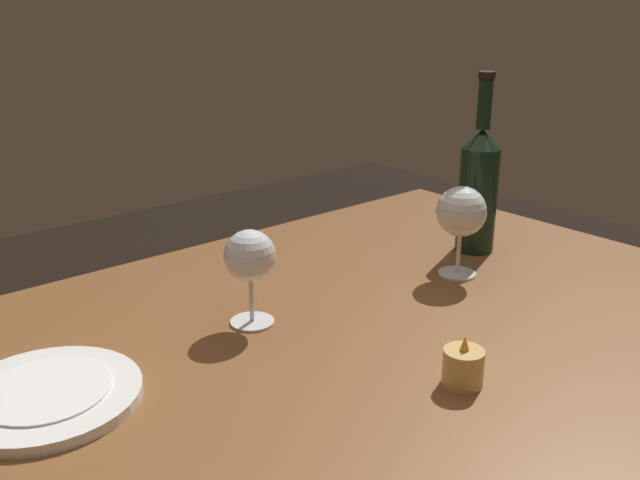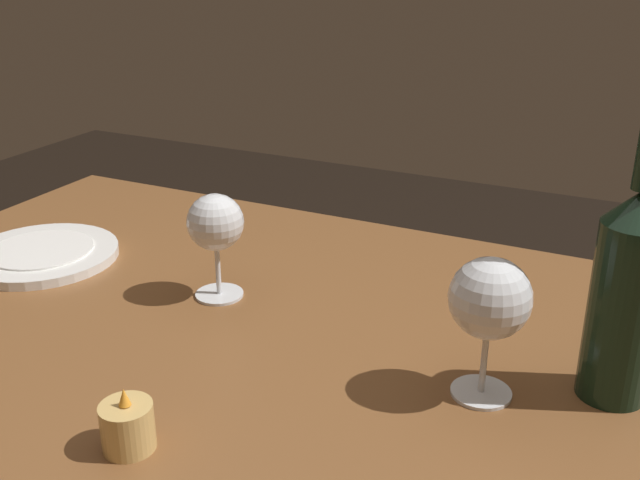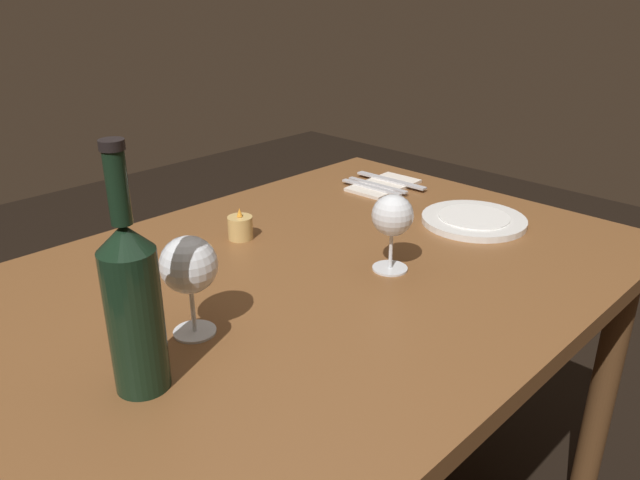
{
  "view_description": "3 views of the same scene",
  "coord_description": "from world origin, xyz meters",
  "px_view_note": "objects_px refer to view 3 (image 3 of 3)",
  "views": [
    {
      "loc": [
        0.65,
        0.69,
        1.21
      ],
      "look_at": [
        0.03,
        -0.04,
        0.87
      ],
      "focal_mm": 39.42,
      "sensor_mm": 36.0,
      "label": 1
    },
    {
      "loc": [
        -0.41,
        0.67,
        1.2
      ],
      "look_at": [
        -0.05,
        -0.08,
        0.86
      ],
      "focal_mm": 42.11,
      "sensor_mm": 36.0,
      "label": 2
    },
    {
      "loc": [
        -0.72,
        -0.73,
        1.25
      ],
      "look_at": [
        0.02,
        -0.0,
        0.8
      ],
      "focal_mm": 34.74,
      "sensor_mm": 36.0,
      "label": 3
    }
  ],
  "objects_px": {
    "votive_candle": "(240,228)",
    "fork_inner": "(378,185)",
    "fork_outer": "(371,187)",
    "folded_napkin": "(384,185)",
    "wine_glass_left": "(189,267)",
    "wine_bottle": "(133,303)",
    "wine_glass_right": "(392,218)",
    "dinner_plate": "(474,220)",
    "table_knife": "(391,180)"
  },
  "relations": [
    {
      "from": "dinner_plate",
      "to": "fork_inner",
      "type": "bearing_deg",
      "value": 83.46
    },
    {
      "from": "wine_glass_right",
      "to": "votive_candle",
      "type": "distance_m",
      "value": 0.34
    },
    {
      "from": "wine_glass_right",
      "to": "folded_napkin",
      "type": "bearing_deg",
      "value": 40.25
    },
    {
      "from": "fork_outer",
      "to": "table_knife",
      "type": "relative_size",
      "value": 0.86
    },
    {
      "from": "wine_glass_left",
      "to": "wine_bottle",
      "type": "relative_size",
      "value": 0.47
    },
    {
      "from": "folded_napkin",
      "to": "fork_inner",
      "type": "height_order",
      "value": "fork_inner"
    },
    {
      "from": "dinner_plate",
      "to": "fork_inner",
      "type": "relative_size",
      "value": 1.27
    },
    {
      "from": "votive_candle",
      "to": "fork_inner",
      "type": "xyz_separation_m",
      "value": [
        0.45,
        0.0,
        -0.01
      ]
    },
    {
      "from": "dinner_plate",
      "to": "fork_outer",
      "type": "bearing_deg",
      "value": 88.16
    },
    {
      "from": "votive_candle",
      "to": "table_knife",
      "type": "xyz_separation_m",
      "value": [
        0.5,
        0.0,
        -0.01
      ]
    },
    {
      "from": "wine_glass_right",
      "to": "dinner_plate",
      "type": "distance_m",
      "value": 0.33
    },
    {
      "from": "wine_bottle",
      "to": "votive_candle",
      "type": "bearing_deg",
      "value": 36.23
    },
    {
      "from": "votive_candle",
      "to": "wine_bottle",
      "type": "bearing_deg",
      "value": -143.77
    },
    {
      "from": "wine_glass_right",
      "to": "fork_outer",
      "type": "height_order",
      "value": "wine_glass_right"
    },
    {
      "from": "dinner_plate",
      "to": "fork_outer",
      "type": "relative_size",
      "value": 1.27
    },
    {
      "from": "wine_glass_left",
      "to": "wine_glass_right",
      "type": "relative_size",
      "value": 1.09
    },
    {
      "from": "votive_candle",
      "to": "dinner_plate",
      "type": "distance_m",
      "value": 0.51
    },
    {
      "from": "table_knife",
      "to": "fork_outer",
      "type": "bearing_deg",
      "value": -180.0
    },
    {
      "from": "wine_glass_left",
      "to": "wine_bottle",
      "type": "bearing_deg",
      "value": -153.96
    },
    {
      "from": "fork_outer",
      "to": "votive_candle",
      "type": "bearing_deg",
      "value": -179.88
    },
    {
      "from": "wine_bottle",
      "to": "dinner_plate",
      "type": "relative_size",
      "value": 1.47
    },
    {
      "from": "folded_napkin",
      "to": "fork_outer",
      "type": "relative_size",
      "value": 1.08
    },
    {
      "from": "wine_glass_left",
      "to": "wine_bottle",
      "type": "distance_m",
      "value": 0.14
    },
    {
      "from": "wine_glass_left",
      "to": "fork_inner",
      "type": "relative_size",
      "value": 0.88
    },
    {
      "from": "folded_napkin",
      "to": "table_knife",
      "type": "distance_m",
      "value": 0.03
    },
    {
      "from": "wine_glass_left",
      "to": "folded_napkin",
      "type": "height_order",
      "value": "wine_glass_left"
    },
    {
      "from": "folded_napkin",
      "to": "fork_outer",
      "type": "distance_m",
      "value": 0.05
    },
    {
      "from": "votive_candle",
      "to": "fork_inner",
      "type": "bearing_deg",
      "value": 0.11
    },
    {
      "from": "wine_bottle",
      "to": "table_knife",
      "type": "xyz_separation_m",
      "value": [
        0.91,
        0.3,
        -0.12
      ]
    },
    {
      "from": "wine_glass_right",
      "to": "table_knife",
      "type": "relative_size",
      "value": 0.7
    },
    {
      "from": "wine_bottle",
      "to": "folded_napkin",
      "type": "bearing_deg",
      "value": 18.79
    },
    {
      "from": "wine_glass_right",
      "to": "dinner_plate",
      "type": "bearing_deg",
      "value": 2.26
    },
    {
      "from": "votive_candle",
      "to": "folded_napkin",
      "type": "bearing_deg",
      "value": 0.11
    },
    {
      "from": "folded_napkin",
      "to": "fork_outer",
      "type": "xyz_separation_m",
      "value": [
        -0.05,
        0.0,
        0.01
      ]
    },
    {
      "from": "wine_glass_left",
      "to": "votive_candle",
      "type": "height_order",
      "value": "wine_glass_left"
    },
    {
      "from": "votive_candle",
      "to": "wine_glass_right",
      "type": "bearing_deg",
      "value": -72.19
    },
    {
      "from": "folded_napkin",
      "to": "table_knife",
      "type": "relative_size",
      "value": 0.92
    },
    {
      "from": "votive_candle",
      "to": "table_knife",
      "type": "bearing_deg",
      "value": 0.1
    },
    {
      "from": "dinner_plate",
      "to": "table_knife",
      "type": "bearing_deg",
      "value": 73.5
    },
    {
      "from": "wine_bottle",
      "to": "table_knife",
      "type": "height_order",
      "value": "wine_bottle"
    },
    {
      "from": "wine_glass_left",
      "to": "wine_glass_right",
      "type": "distance_m",
      "value": 0.39
    },
    {
      "from": "table_knife",
      "to": "wine_bottle",
      "type": "bearing_deg",
      "value": -161.79
    },
    {
      "from": "folded_napkin",
      "to": "wine_glass_left",
      "type": "bearing_deg",
      "value": -162.47
    },
    {
      "from": "table_knife",
      "to": "votive_candle",
      "type": "bearing_deg",
      "value": -179.9
    },
    {
      "from": "wine_bottle",
      "to": "dinner_plate",
      "type": "bearing_deg",
      "value": -0.2
    },
    {
      "from": "votive_candle",
      "to": "fork_outer",
      "type": "distance_m",
      "value": 0.42
    },
    {
      "from": "folded_napkin",
      "to": "fork_inner",
      "type": "xyz_separation_m",
      "value": [
        -0.03,
        0.0,
        0.01
      ]
    },
    {
      "from": "votive_candle",
      "to": "fork_outer",
      "type": "relative_size",
      "value": 0.37
    },
    {
      "from": "fork_inner",
      "to": "fork_outer",
      "type": "relative_size",
      "value": 1.0
    },
    {
      "from": "fork_inner",
      "to": "wine_bottle",
      "type": "bearing_deg",
      "value": -160.7
    }
  ]
}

